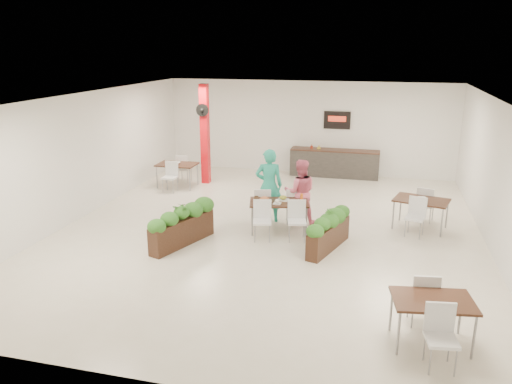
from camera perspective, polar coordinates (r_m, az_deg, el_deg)
ground at (r=12.27m, az=1.51°, el=-4.37°), size 12.00×12.00×0.00m
room_shell at (r=11.71m, az=1.59°, el=4.85°), size 10.10×12.10×3.22m
red_column at (r=16.19m, az=-5.87°, el=6.70°), size 0.40×0.41×3.20m
service_counter at (r=17.35m, az=8.94°, el=3.36°), size 3.00×0.64×2.20m
main_table at (r=12.02m, az=2.60°, el=-1.61°), size 1.56×1.86×0.92m
diner_man at (r=12.63m, az=1.49°, el=0.75°), size 0.77×0.60×1.89m
diner_woman at (r=12.51m, az=5.06°, el=-0.00°), size 0.93×0.80×1.66m
planter_left at (r=11.35m, az=-8.45°, el=-3.55°), size 0.94×1.85×1.02m
planter_right at (r=11.10m, az=8.32°, el=-4.15°), size 0.83×1.74×0.94m
side_table_a at (r=16.04m, az=-9.01°, el=2.80°), size 1.23×1.62×0.92m
side_table_b at (r=12.83m, az=18.36°, el=-1.30°), size 1.43×1.67×0.92m
side_table_c at (r=8.04m, az=19.51°, el=-12.29°), size 1.28×1.66×0.92m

